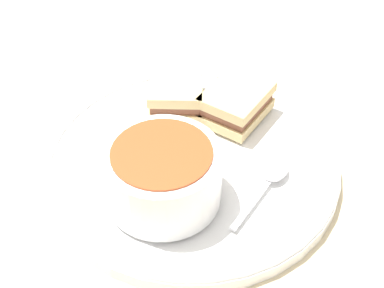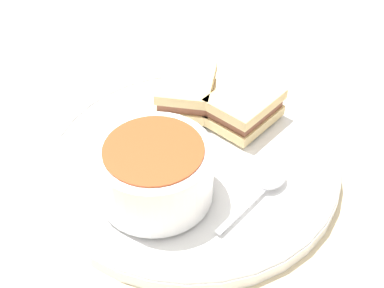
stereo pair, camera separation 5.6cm
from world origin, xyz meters
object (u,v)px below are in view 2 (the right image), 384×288
Objects in this scene: sandwich_half_near at (244,107)px; spoon at (268,183)px; sandwich_half_far at (187,91)px; soup_bowl at (155,172)px.

spoon is at bearing 112.46° from sandwich_half_near.
sandwich_half_near is 1.20× the size of sandwich_half_far.
soup_bowl is 1.13× the size of spoon.
sandwich_half_near is (0.04, -0.10, 0.01)m from spoon.
sandwich_half_far is (0.07, -0.01, 0.00)m from sandwich_half_near.
sandwich_half_near and sandwich_half_far have the same top height.
spoon is 0.11m from sandwich_half_near.
spoon is at bearing 134.57° from sandwich_half_far.
soup_bowl is at bearing 63.18° from sandwich_half_near.
sandwich_half_near is 0.07m from sandwich_half_far.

